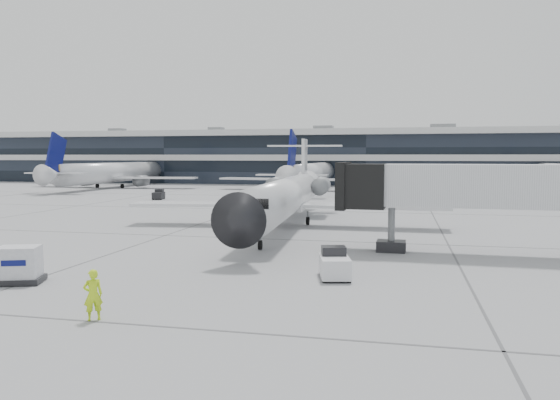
% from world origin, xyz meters
% --- Properties ---
extents(ground, '(220.00, 220.00, 0.00)m').
position_xyz_m(ground, '(0.00, 0.00, 0.00)').
color(ground, gray).
rests_on(ground, ground).
extents(terminal, '(170.00, 22.00, 10.00)m').
position_xyz_m(terminal, '(0.00, 82.00, 5.00)').
color(terminal, black).
rests_on(terminal, ground).
extents(bg_jet_left, '(32.00, 40.00, 9.60)m').
position_xyz_m(bg_jet_left, '(-45.00, 55.00, 0.00)').
color(bg_jet_left, silver).
rests_on(bg_jet_left, ground).
extents(bg_jet_center, '(32.00, 40.00, 9.60)m').
position_xyz_m(bg_jet_center, '(-8.00, 55.00, 0.00)').
color(bg_jet_center, silver).
rests_on(bg_jet_center, ground).
extents(regional_jet, '(26.44, 33.02, 7.62)m').
position_xyz_m(regional_jet, '(-2.35, 6.96, 2.60)').
color(regional_jet, silver).
rests_on(regional_jet, ground).
extents(jet_bridge, '(17.26, 4.02, 5.55)m').
position_xyz_m(jet_bridge, '(12.61, -3.47, 4.04)').
color(jet_bridge, silver).
rests_on(jet_bridge, ground).
extents(ramp_worker, '(0.80, 0.78, 1.85)m').
position_xyz_m(ramp_worker, '(-3.71, -19.85, 0.92)').
color(ramp_worker, '#C8F71A').
rests_on(ramp_worker, ground).
extents(baggage_tug, '(1.84, 2.54, 1.46)m').
position_xyz_m(baggage_tug, '(3.85, -11.24, 0.66)').
color(baggage_tug, silver).
rests_on(baggage_tug, ground).
extents(cargo_uld, '(2.43, 2.10, 1.67)m').
position_xyz_m(cargo_uld, '(-10.17, -15.48, 0.84)').
color(cargo_uld, black).
rests_on(cargo_uld, ground).
extents(traffic_cone, '(0.38, 0.38, 0.50)m').
position_xyz_m(traffic_cone, '(-8.32, 12.07, 0.24)').
color(traffic_cone, '#FF3D0D').
rests_on(traffic_cone, ground).
extents(far_tug, '(1.64, 2.36, 1.38)m').
position_xyz_m(far_tug, '(-24.99, 30.85, 0.62)').
color(far_tug, black).
rests_on(far_tug, ground).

